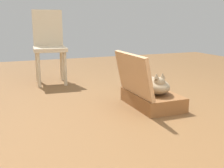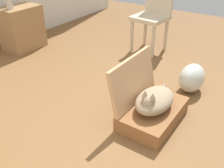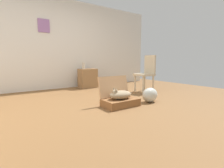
# 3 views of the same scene
# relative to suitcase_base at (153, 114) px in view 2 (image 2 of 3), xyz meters

# --- Properties ---
(ground_plane) EXTENTS (7.68, 7.68, 0.00)m
(ground_plane) POSITION_rel_suitcase_base_xyz_m (-0.17, 0.39, -0.07)
(ground_plane) COLOR brown
(ground_plane) RESTS_ON ground
(suitcase_base) EXTENTS (0.64, 0.40, 0.14)m
(suitcase_base) POSITION_rel_suitcase_base_xyz_m (0.00, 0.00, 0.00)
(suitcase_base) COLOR brown
(suitcase_base) RESTS_ON ground
(suitcase_lid) EXTENTS (0.64, 0.12, 0.40)m
(suitcase_lid) POSITION_rel_suitcase_base_xyz_m (0.00, 0.21, 0.27)
(suitcase_lid) COLOR tan
(suitcase_lid) RESTS_ON suitcase_base
(cat) EXTENTS (0.52, 0.28, 0.22)m
(cat) POSITION_rel_suitcase_base_xyz_m (-0.01, 0.00, 0.15)
(cat) COLOR #998466
(cat) RESTS_ON suitcase_base
(plastic_bag_white) EXTENTS (0.35, 0.24, 0.29)m
(plastic_bag_white) POSITION_rel_suitcase_base_xyz_m (0.67, -0.09, 0.08)
(plastic_bag_white) COLOR silver
(plastic_bag_white) RESTS_ON ground
(side_table) EXTENTS (0.52, 0.36, 0.58)m
(side_table) POSITION_rel_suitcase_base_xyz_m (0.47, 2.24, 0.22)
(side_table) COLOR olive
(side_table) RESTS_ON ground
(vase_tall) EXTENTS (0.08, 0.08, 0.19)m
(vase_tall) POSITION_rel_suitcase_base_xyz_m (0.34, 2.23, 0.61)
(vase_tall) COLOR #B7AD99
(vase_tall) RESTS_ON side_table
(chair) EXTENTS (0.45, 0.44, 0.96)m
(chair) POSITION_rel_suitcase_base_xyz_m (1.43, 0.75, 0.45)
(chair) COLOR beige
(chair) RESTS_ON ground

